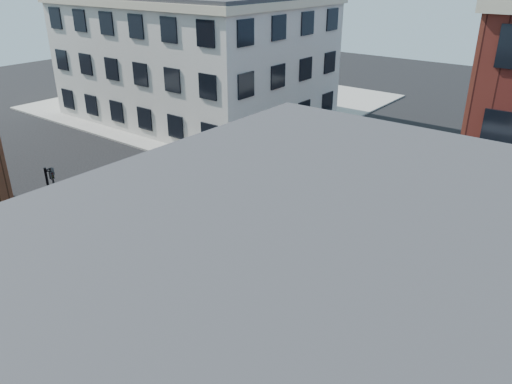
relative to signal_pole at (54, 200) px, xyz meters
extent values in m
plane|color=black|center=(6.72, 6.68, -2.86)|extent=(120.00, 120.00, 0.00)
cube|color=gray|center=(-14.28, 27.68, -2.78)|extent=(30.00, 30.00, 0.15)
cube|color=beige|center=(-12.28, 22.68, 2.64)|extent=(22.00, 16.00, 11.00)
cylinder|color=black|center=(14.22, 16.68, -1.97)|extent=(0.18, 0.18, 1.47)
cylinder|color=black|center=(14.22, 16.68, -1.24)|extent=(0.12, 0.12, 1.47)
sphere|color=#11380F|center=(14.22, 16.68, 0.44)|extent=(2.69, 2.69, 2.69)
sphere|color=#11380F|center=(14.47, 16.58, -0.10)|extent=(1.85, 1.85, 1.85)
cylinder|color=black|center=(14.22, 22.68, -2.04)|extent=(0.18, 0.18, 1.33)
cylinder|color=black|center=(14.22, 22.68, -1.38)|extent=(0.12, 0.12, 1.33)
sphere|color=#11380F|center=(14.22, 22.68, 0.14)|extent=(2.43, 2.43, 2.43)
sphere|color=#11380F|center=(14.47, 22.58, -0.35)|extent=(1.67, 1.67, 1.67)
cylinder|color=black|center=(-0.08, -0.12, -0.56)|extent=(0.12, 0.12, 4.60)
cylinder|color=black|center=(-0.08, -0.12, -2.56)|extent=(0.28, 0.28, 0.30)
cube|color=#053819|center=(0.47, -0.12, 0.29)|extent=(1.10, 0.03, 0.22)
cube|color=#053819|center=(-0.08, 0.43, 0.54)|extent=(0.03, 1.10, 0.22)
imported|color=black|center=(0.27, -0.02, 1.04)|extent=(0.22, 0.18, 1.10)
imported|color=black|center=(-0.18, 0.23, 1.04)|extent=(0.18, 0.22, 1.10)
cube|color=silver|center=(15.93, 4.79, -0.94)|extent=(5.37, 2.48, 2.83)
cube|color=maroon|center=(15.98, 3.63, -0.94)|extent=(2.01, 0.12, 0.64)
cube|color=maroon|center=(15.89, 5.95, -0.94)|extent=(2.01, 0.12, 0.64)
cube|color=#B6B6B8|center=(12.47, 4.66, -1.44)|extent=(1.91, 2.26, 1.82)
cube|color=black|center=(11.60, 4.62, -1.12)|extent=(0.16, 1.74, 0.82)
cube|color=black|center=(14.84, 4.75, -2.40)|extent=(7.33, 1.19, 0.23)
cylinder|color=black|center=(12.50, 3.70, -2.40)|extent=(0.92, 0.35, 0.91)
cylinder|color=black|center=(12.43, 5.61, -2.40)|extent=(0.92, 0.35, 0.91)
cylinder|color=black|center=(15.79, 3.82, -2.40)|extent=(0.92, 0.35, 0.91)
cylinder|color=black|center=(15.71, 5.74, -2.40)|extent=(0.92, 0.35, 0.91)
cylinder|color=black|center=(17.97, 3.91, -2.40)|extent=(0.92, 0.35, 0.91)
cylinder|color=black|center=(17.90, 5.82, -2.40)|extent=(0.92, 0.35, 0.91)
cube|color=#F5290A|center=(3.35, 1.64, -2.84)|extent=(0.36, 0.36, 0.04)
cone|color=#F5290A|center=(3.35, 1.64, -2.54)|extent=(0.34, 0.34, 0.64)
cylinder|color=white|center=(3.35, 1.64, -2.45)|extent=(0.25, 0.25, 0.07)
camera|label=1|loc=(21.56, -11.43, 10.57)|focal=35.00mm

